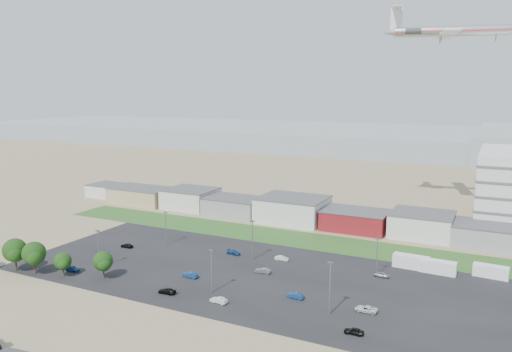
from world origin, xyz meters
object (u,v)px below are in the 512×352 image
Objects in this scene: parked_car_0 at (366,309)px; parked_car_1 at (295,296)px; parked_car_7 at (263,271)px; parked_car_4 at (190,275)px; box_trailer_a at (411,262)px; parked_car_3 at (167,291)px; parked_car_11 at (282,258)px; parked_car_8 at (382,275)px; airliner at (451,31)px; parked_car_6 at (234,252)px; parked_car_2 at (354,331)px; parked_car_10 at (72,269)px; parked_car_5 at (127,245)px; parked_car_13 at (219,300)px.

parked_car_0 is 1.20× the size of parked_car_1.
parked_car_1 is 16.39m from parked_car_7.
parked_car_0 is 41.95m from parked_car_4.
box_trailer_a is 54.60m from parked_car_4.
parked_car_3 is 1.14× the size of parked_car_11.
parked_car_1 is 1.04× the size of parked_car_8.
parked_car_7 is at bearing -145.04° from box_trailer_a.
airliner is 106.12m from parked_car_6.
parked_car_4 reaches higher than parked_car_1.
parked_car_7 is (-28.17, 20.45, 0.02)m from parked_car_2.
parked_car_10 is (-68.88, -29.72, -0.01)m from parked_car_8.
parked_car_5 is at bearing -108.93° from parked_car_4.
parked_car_10 is at bearing -138.53° from airliner.
parked_car_4 is at bearing -175.20° from parked_car_6.
parked_car_13 is at bearing -126.31° from box_trailer_a.
parked_car_3 is at bearing 51.89° from parked_car_5.
parked_car_5 is 1.01× the size of parked_car_8.
airliner is at bearing 93.55° from box_trailer_a.
parked_car_0 is at bearing 65.30° from parked_car_7.
parked_car_11 is (-30.74, -71.53, -63.14)m from airliner.
parked_car_5 is at bearing -145.08° from airliner.
parked_car_2 is at bearing 70.97° from parked_car_5.
parked_car_8 is at bearing 142.52° from parked_car_13.
parked_car_5 reaches higher than parked_car_3.
parked_car_2 is 0.98× the size of parked_car_5.
parked_car_8 is 75.01m from parked_car_10.
parked_car_7 is (-31.59, -19.59, -1.01)m from box_trailer_a.
parked_car_8 is at bearing -68.66° from parked_car_10.
parked_car_8 is (39.66, 0.93, 0.03)m from parked_car_6.
parked_car_4 is at bearing 139.32° from parked_car_11.
parked_car_4 is (-45.29, -92.33, -63.08)m from airliner.
parked_car_5 is at bearing -129.22° from parked_car_3.
airliner is at bearing 154.79° from parked_car_7.
parked_car_3 is 29.11m from parked_car_10.
parked_car_0 reaches higher than parked_car_1.
airliner reaches higher than parked_car_11.
parked_car_4 reaches higher than parked_car_2.
parked_car_0 is 1.09× the size of parked_car_3.
parked_car_4 is 31.03m from parked_car_5.
parked_car_7 is 1.06× the size of parked_car_8.
box_trailer_a reaches higher than parked_car_8.
parked_car_6 is at bearing 179.54° from parked_car_4.
parked_car_11 is (-12.28, 20.92, -0.03)m from parked_car_1.
parked_car_0 is 1.13× the size of parked_car_4.
parked_car_7 is (43.06, -0.97, 0.01)m from parked_car_5.
box_trailer_a reaches higher than parked_car_0.
parked_car_5 is 30.98m from parked_car_6.
parked_car_2 is 41.61m from parked_car_11.
parked_car_7 reaches higher than parked_car_8.
box_trailer_a is at bearing -79.55° from parked_car_11.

